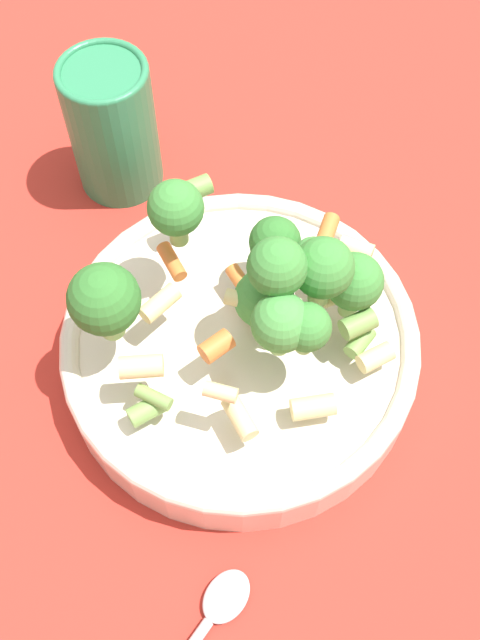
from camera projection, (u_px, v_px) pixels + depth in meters
name	position (u px, v px, depth m)	size (l,w,h in m)	color
ground_plane	(240.00, 361.00, 0.56)	(3.00, 3.00, 0.00)	#B72D23
bowl	(240.00, 346.00, 0.54)	(0.25, 0.25, 0.04)	beige
pasta_salad	(252.00, 285.00, 0.48)	(0.18, 0.20, 0.10)	#8CB766
cup	(112.00, 126.00, 0.59)	(0.07, 0.07, 0.12)	#2D7F51
spoon	(198.00, 637.00, 0.46)	(0.04, 0.15, 0.01)	silver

